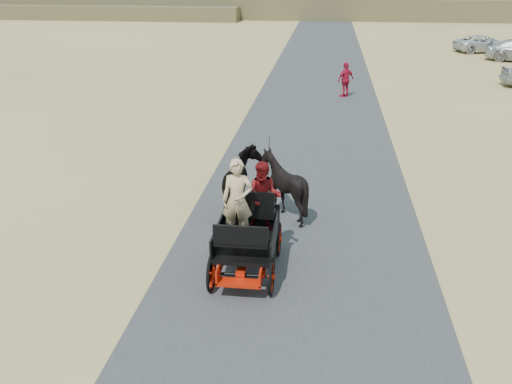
# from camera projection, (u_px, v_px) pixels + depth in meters

# --- Properties ---
(ground) EXTENTS (140.00, 140.00, 0.00)m
(ground) POSITION_uv_depth(u_px,v_px,m) (294.00, 295.00, 11.55)
(ground) COLOR tan
(road) EXTENTS (6.00, 140.00, 0.01)m
(road) POSITION_uv_depth(u_px,v_px,m) (294.00, 294.00, 11.55)
(road) COLOR #38383A
(road) RESTS_ON ground
(ridge_far) EXTENTS (140.00, 6.00, 2.40)m
(ridge_far) POSITION_uv_depth(u_px,v_px,m) (326.00, 9.00, 68.19)
(ridge_far) COLOR brown
(ridge_far) RESTS_ON ground
(ridge_near) EXTENTS (40.00, 4.00, 1.60)m
(ridge_near) POSITION_uv_depth(u_px,v_px,m) (74.00, 12.00, 68.09)
(ridge_near) COLOR brown
(ridge_near) RESTS_ON ground
(carriage) EXTENTS (1.30, 2.40, 0.72)m
(carriage) POSITION_uv_depth(u_px,v_px,m) (247.00, 255.00, 12.36)
(carriage) COLOR black
(carriage) RESTS_ON ground
(horse_left) EXTENTS (0.91, 2.01, 1.70)m
(horse_left) POSITION_uv_depth(u_px,v_px,m) (242.00, 184.00, 15.00)
(horse_left) COLOR black
(horse_left) RESTS_ON ground
(horse_right) EXTENTS (1.37, 1.54, 1.70)m
(horse_right) POSITION_uv_depth(u_px,v_px,m) (283.00, 186.00, 14.87)
(horse_right) COLOR black
(horse_right) RESTS_ON ground
(driver_man) EXTENTS (0.66, 0.43, 1.80)m
(driver_man) POSITION_uv_depth(u_px,v_px,m) (237.00, 200.00, 11.96)
(driver_man) COLOR tan
(driver_man) RESTS_ON carriage
(passenger_woman) EXTENTS (0.77, 0.60, 1.58)m
(passenger_woman) POSITION_uv_depth(u_px,v_px,m) (264.00, 196.00, 12.45)
(passenger_woman) COLOR #660C0F
(passenger_woman) RESTS_ON carriage
(pedestrian) EXTENTS (1.03, 0.99, 1.73)m
(pedestrian) POSITION_uv_depth(u_px,v_px,m) (346.00, 80.00, 28.33)
(pedestrian) COLOR #AA132E
(pedestrian) RESTS_ON ground
(car_d) EXTENTS (4.79, 3.20, 1.22)m
(car_d) POSITION_uv_depth(u_px,v_px,m) (484.00, 44.00, 42.88)
(car_d) COLOR silver
(car_d) RESTS_ON ground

